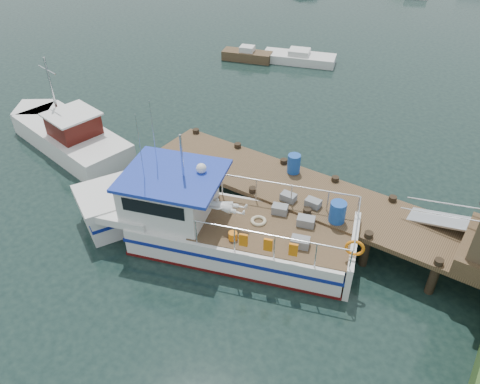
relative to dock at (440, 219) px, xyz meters
The scene contains 6 objects.
ground_plane 6.89m from the dock, behind, with size 160.00×160.00×0.00m, color black.
dock is the anchor object (origin of this frame).
lobster_boat 8.61m from the dock, 155.46° to the right, with size 11.65×6.30×5.68m.
work_boat 18.48m from the dock, behind, with size 9.04×3.98×4.73m.
moored_rowboat 22.37m from the dock, 140.80° to the left, with size 3.85×2.23×1.06m.
moored_a 21.12m from the dock, 131.18° to the left, with size 5.58×3.30×0.97m.
Camera 1 is at (7.67, -14.50, 12.85)m, focal length 35.00 mm.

